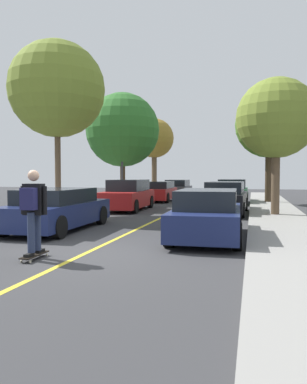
# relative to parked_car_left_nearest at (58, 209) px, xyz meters

# --- Properties ---
(ground) EXTENTS (80.00, 80.00, 0.00)m
(ground) POSITION_rel_parked_car_left_nearest_xyz_m (2.39, -3.00, -0.65)
(ground) COLOR #353538
(sidewalk_right) EXTENTS (2.21, 56.00, 0.14)m
(sidewalk_right) POSITION_rel_parked_car_left_nearest_xyz_m (6.93, -3.00, -0.58)
(sidewalk_right) COLOR gray
(sidewalk_right) RESTS_ON ground
(center_line) EXTENTS (0.12, 39.20, 0.01)m
(center_line) POSITION_rel_parked_car_left_nearest_xyz_m (2.39, 1.00, -0.64)
(center_line) COLOR gold
(center_line) RESTS_ON ground
(parked_car_left_nearest) EXTENTS (2.01, 4.60, 1.30)m
(parked_car_left_nearest) POSITION_rel_parked_car_left_nearest_xyz_m (0.00, 0.00, 0.00)
(parked_car_left_nearest) COLOR navy
(parked_car_left_nearest) RESTS_ON ground
(parked_car_left_near) EXTENTS (1.94, 4.53, 1.50)m
(parked_car_left_near) POSITION_rel_parked_car_left_nearest_xyz_m (-0.00, 7.01, 0.07)
(parked_car_left_near) COLOR maroon
(parked_car_left_near) RESTS_ON ground
(parked_car_left_far) EXTENTS (1.97, 4.13, 1.30)m
(parked_car_left_far) POSITION_rel_parked_car_left_nearest_xyz_m (-0.00, 13.33, 0.01)
(parked_car_left_far) COLOR maroon
(parked_car_left_far) RESTS_ON ground
(parked_car_left_farthest) EXTENTS (1.97, 4.08, 1.33)m
(parked_car_left_farthest) POSITION_rel_parked_car_left_nearest_xyz_m (-0.00, 19.92, 0.02)
(parked_car_left_farthest) COLOR #38383D
(parked_car_left_farthest) RESTS_ON ground
(parked_car_right_nearest) EXTENTS (1.92, 4.31, 1.34)m
(parked_car_right_nearest) POSITION_rel_parked_car_left_nearest_xyz_m (4.78, -0.52, 0.01)
(parked_car_right_nearest) COLOR navy
(parked_car_right_nearest) RESTS_ON ground
(parked_car_right_near) EXTENTS (1.92, 4.68, 1.43)m
(parked_car_right_near) POSITION_rel_parked_car_left_nearest_xyz_m (4.78, 6.49, 0.05)
(parked_car_right_near) COLOR black
(parked_car_right_near) RESTS_ON ground
(parked_car_right_far) EXTENTS (1.86, 4.19, 1.47)m
(parked_car_right_far) POSITION_rel_parked_car_left_nearest_xyz_m (4.78, 12.72, 0.06)
(parked_car_right_far) COLOR #1E5B33
(parked_car_right_far) RESTS_ON ground
(street_tree_left_nearest) EXTENTS (4.04, 4.04, 7.22)m
(street_tree_left_nearest) POSITION_rel_parked_car_left_nearest_xyz_m (-2.07, 3.84, 4.68)
(street_tree_left_nearest) COLOR brown
(street_tree_left_nearest) RESTS_ON sidewalk_left
(street_tree_left_near) EXTENTS (4.67, 4.67, 6.78)m
(street_tree_left_near) POSITION_rel_parked_car_left_nearest_xyz_m (-2.07, 12.19, 3.93)
(street_tree_left_near) COLOR #4C3823
(street_tree_left_near) RESTS_ON sidewalk_left
(street_tree_left_far) EXTENTS (3.28, 3.28, 6.32)m
(street_tree_left_far) POSITION_rel_parked_car_left_nearest_xyz_m (-2.07, 20.24, 4.11)
(street_tree_left_far) COLOR brown
(street_tree_left_far) RESTS_ON sidewalk_left
(street_tree_right_nearest) EXTENTS (3.22, 3.22, 5.49)m
(street_tree_right_nearest) POSITION_rel_parked_car_left_nearest_xyz_m (6.85, 5.32, 3.35)
(street_tree_right_nearest) COLOR brown
(street_tree_right_nearest) RESTS_ON sidewalk_right
(street_tree_right_near) EXTENTS (3.93, 3.93, 6.55)m
(street_tree_right_near) POSITION_rel_parked_car_left_nearest_xyz_m (6.85, 12.78, 4.05)
(street_tree_right_near) COLOR #3D2D1E
(street_tree_right_near) RESTS_ON sidewalk_right
(streetlamp) EXTENTS (0.36, 0.24, 5.94)m
(streetlamp) POSITION_rel_parked_car_left_nearest_xyz_m (-1.75, 11.17, 2.87)
(streetlamp) COLOR #38383D
(streetlamp) RESTS_ON sidewalk_left
(skateboard) EXTENTS (0.26, 0.85, 0.10)m
(skateboard) POSITION_rel_parked_car_left_nearest_xyz_m (1.62, -3.92, -0.56)
(skateboard) COLOR black
(skateboard) RESTS_ON ground
(skateboarder) EXTENTS (0.58, 0.70, 1.73)m
(skateboarder) POSITION_rel_parked_car_left_nearest_xyz_m (1.62, -3.95, 0.44)
(skateboarder) COLOR black
(skateboarder) RESTS_ON skateboard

